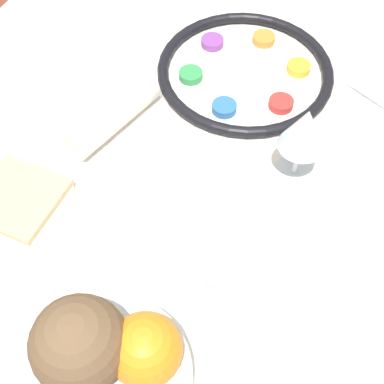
{
  "coord_description": "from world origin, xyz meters",
  "views": [
    {
      "loc": [
        0.44,
        0.25,
        1.41
      ],
      "look_at": [
        0.03,
        0.06,
        0.77
      ],
      "focal_mm": 50.0,
      "sensor_mm": 36.0,
      "label": 1
    }
  ],
  "objects_px": {
    "wine_glass": "(304,131)",
    "bread_plate": "(19,200)",
    "coconut": "(80,344)",
    "cup_mid": "(224,278)",
    "napkin_roll": "(113,115)",
    "orange_fruit": "(145,350)",
    "fruit_stand": "(106,382)",
    "seder_plate": "(245,72)"
  },
  "relations": [
    {
      "from": "wine_glass",
      "to": "bread_plate",
      "type": "distance_m",
      "value": 0.44
    },
    {
      "from": "coconut",
      "to": "cup_mid",
      "type": "bearing_deg",
      "value": 153.94
    },
    {
      "from": "napkin_roll",
      "to": "cup_mid",
      "type": "relative_size",
      "value": 2.76
    },
    {
      "from": "orange_fruit",
      "to": "bread_plate",
      "type": "relative_size",
      "value": 0.47
    },
    {
      "from": "fruit_stand",
      "to": "bread_plate",
      "type": "distance_m",
      "value": 0.34
    },
    {
      "from": "orange_fruit",
      "to": "coconut",
      "type": "distance_m",
      "value": 0.07
    },
    {
      "from": "wine_glass",
      "to": "bread_plate",
      "type": "bearing_deg",
      "value": -57.93
    },
    {
      "from": "seder_plate",
      "to": "napkin_roll",
      "type": "distance_m",
      "value": 0.25
    },
    {
      "from": "wine_glass",
      "to": "orange_fruit",
      "type": "relative_size",
      "value": 1.79
    },
    {
      "from": "orange_fruit",
      "to": "seder_plate",
      "type": "bearing_deg",
      "value": -170.35
    },
    {
      "from": "bread_plate",
      "to": "napkin_roll",
      "type": "bearing_deg",
      "value": 164.64
    },
    {
      "from": "seder_plate",
      "to": "fruit_stand",
      "type": "distance_m",
      "value": 0.6
    },
    {
      "from": "napkin_roll",
      "to": "fruit_stand",
      "type": "bearing_deg",
      "value": 29.08
    },
    {
      "from": "coconut",
      "to": "bread_plate",
      "type": "distance_m",
      "value": 0.34
    },
    {
      "from": "orange_fruit",
      "to": "coconut",
      "type": "xyz_separation_m",
      "value": [
        0.03,
        -0.06,
        0.01
      ]
    },
    {
      "from": "seder_plate",
      "to": "cup_mid",
      "type": "bearing_deg",
      "value": 17.1
    },
    {
      "from": "fruit_stand",
      "to": "napkin_roll",
      "type": "height_order",
      "value": "fruit_stand"
    },
    {
      "from": "orange_fruit",
      "to": "coconut",
      "type": "height_order",
      "value": "coconut"
    },
    {
      "from": "fruit_stand",
      "to": "napkin_roll",
      "type": "distance_m",
      "value": 0.45
    },
    {
      "from": "seder_plate",
      "to": "wine_glass",
      "type": "height_order",
      "value": "wine_glass"
    },
    {
      "from": "napkin_roll",
      "to": "orange_fruit",
      "type": "bearing_deg",
      "value": 35.39
    },
    {
      "from": "seder_plate",
      "to": "fruit_stand",
      "type": "bearing_deg",
      "value": 5.61
    },
    {
      "from": "wine_glass",
      "to": "fruit_stand",
      "type": "xyz_separation_m",
      "value": [
        0.42,
        -0.09,
        -0.02
      ]
    },
    {
      "from": "coconut",
      "to": "cup_mid",
      "type": "relative_size",
      "value": 1.5
    },
    {
      "from": "seder_plate",
      "to": "coconut",
      "type": "xyz_separation_m",
      "value": [
        0.58,
        0.03,
        0.13
      ]
    },
    {
      "from": "wine_glass",
      "to": "napkin_roll",
      "type": "distance_m",
      "value": 0.32
    },
    {
      "from": "wine_glass",
      "to": "orange_fruit",
      "type": "bearing_deg",
      "value": -8.03
    },
    {
      "from": "wine_glass",
      "to": "cup_mid",
      "type": "height_order",
      "value": "wine_glass"
    },
    {
      "from": "bread_plate",
      "to": "napkin_roll",
      "type": "distance_m",
      "value": 0.21
    },
    {
      "from": "wine_glass",
      "to": "napkin_roll",
      "type": "bearing_deg",
      "value": -84.51
    },
    {
      "from": "napkin_roll",
      "to": "cup_mid",
      "type": "distance_m",
      "value": 0.35
    },
    {
      "from": "seder_plate",
      "to": "wine_glass",
      "type": "distance_m",
      "value": 0.24
    },
    {
      "from": "fruit_stand",
      "to": "wine_glass",
      "type": "bearing_deg",
      "value": 167.75
    },
    {
      "from": "orange_fruit",
      "to": "cup_mid",
      "type": "relative_size",
      "value": 1.15
    },
    {
      "from": "orange_fruit",
      "to": "cup_mid",
      "type": "xyz_separation_m",
      "value": [
        -0.16,
        0.03,
        -0.1
      ]
    },
    {
      "from": "wine_glass",
      "to": "cup_mid",
      "type": "bearing_deg",
      "value": -6.46
    },
    {
      "from": "wine_glass",
      "to": "cup_mid",
      "type": "distance_m",
      "value": 0.24
    },
    {
      "from": "wine_glass",
      "to": "fruit_stand",
      "type": "bearing_deg",
      "value": -12.25
    },
    {
      "from": "seder_plate",
      "to": "cup_mid",
      "type": "distance_m",
      "value": 0.42
    },
    {
      "from": "orange_fruit",
      "to": "napkin_roll",
      "type": "height_order",
      "value": "orange_fruit"
    },
    {
      "from": "bread_plate",
      "to": "cup_mid",
      "type": "xyz_separation_m",
      "value": [
        0.0,
        0.34,
        0.03
      ]
    },
    {
      "from": "wine_glass",
      "to": "orange_fruit",
      "type": "xyz_separation_m",
      "value": [
        0.39,
        -0.05,
        0.04
      ]
    }
  ]
}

